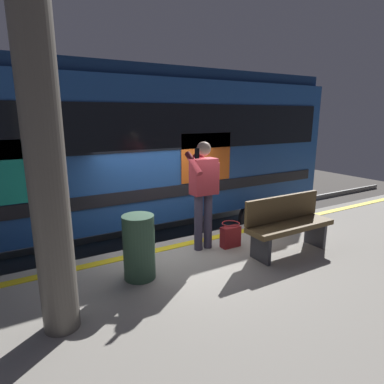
{
  "coord_description": "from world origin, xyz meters",
  "views": [
    {
      "loc": [
        2.6,
        4.82,
        3.14
      ],
      "look_at": [
        -0.04,
        0.3,
        1.89
      ],
      "focal_mm": 30.32,
      "sensor_mm": 36.0,
      "label": 1
    }
  ],
  "objects_px": {
    "handbag": "(230,236)",
    "station_column": "(44,147)",
    "passenger": "(203,187)",
    "bench": "(288,222)",
    "train_carriage": "(100,145)",
    "trash_bin": "(139,247)"
  },
  "relations": [
    {
      "from": "handbag",
      "to": "station_column",
      "type": "height_order",
      "value": "station_column"
    },
    {
      "from": "passenger",
      "to": "bench",
      "type": "xyz_separation_m",
      "value": [
        -1.09,
        0.78,
        -0.55
      ]
    },
    {
      "from": "train_carriage",
      "to": "bench",
      "type": "bearing_deg",
      "value": 117.09
    },
    {
      "from": "train_carriage",
      "to": "trash_bin",
      "type": "distance_m",
      "value": 3.57
    },
    {
      "from": "passenger",
      "to": "station_column",
      "type": "height_order",
      "value": "station_column"
    },
    {
      "from": "train_carriage",
      "to": "handbag",
      "type": "xyz_separation_m",
      "value": [
        -1.25,
        3.14,
        -1.31
      ]
    },
    {
      "from": "trash_bin",
      "to": "handbag",
      "type": "bearing_deg",
      "value": -172.11
    },
    {
      "from": "passenger",
      "to": "handbag",
      "type": "bearing_deg",
      "value": 157.53
    },
    {
      "from": "station_column",
      "to": "bench",
      "type": "height_order",
      "value": "station_column"
    },
    {
      "from": "train_carriage",
      "to": "handbag",
      "type": "distance_m",
      "value": 3.62
    },
    {
      "from": "passenger",
      "to": "trash_bin",
      "type": "xyz_separation_m",
      "value": [
        1.26,
        0.41,
        -0.6
      ]
    },
    {
      "from": "station_column",
      "to": "bench",
      "type": "bearing_deg",
      "value": -176.42
    },
    {
      "from": "bench",
      "to": "trash_bin",
      "type": "xyz_separation_m",
      "value": [
        2.36,
        -0.37,
        -0.05
      ]
    },
    {
      "from": "station_column",
      "to": "trash_bin",
      "type": "bearing_deg",
      "value": -151.62
    },
    {
      "from": "handbag",
      "to": "bench",
      "type": "distance_m",
      "value": 0.94
    },
    {
      "from": "handbag",
      "to": "trash_bin",
      "type": "xyz_separation_m",
      "value": [
        1.7,
        0.23,
        0.24
      ]
    },
    {
      "from": "train_carriage",
      "to": "passenger",
      "type": "bearing_deg",
      "value": 105.52
    },
    {
      "from": "bench",
      "to": "trash_bin",
      "type": "bearing_deg",
      "value": -8.96
    },
    {
      "from": "train_carriage",
      "to": "handbag",
      "type": "relative_size",
      "value": 25.91
    },
    {
      "from": "train_carriage",
      "to": "trash_bin",
      "type": "bearing_deg",
      "value": 82.52
    },
    {
      "from": "handbag",
      "to": "trash_bin",
      "type": "relative_size",
      "value": 0.48
    },
    {
      "from": "handbag",
      "to": "station_column",
      "type": "distance_m",
      "value": 3.35
    }
  ]
}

